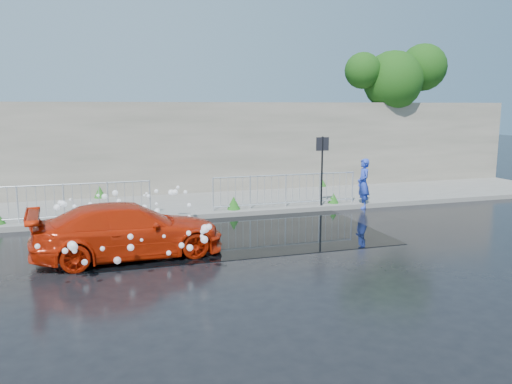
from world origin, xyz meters
TOP-DOWN VIEW (x-y plane):
  - ground at (0.00, 0.00)m, footprint 90.00×90.00m
  - pavement at (0.00, 5.00)m, footprint 30.00×4.00m
  - curb at (0.00, 3.00)m, footprint 30.00×0.25m
  - retaining_wall at (0.00, 7.20)m, footprint 30.00×0.60m
  - puddle at (0.50, 1.00)m, footprint 8.00×5.00m
  - sign_post at (4.20, 3.10)m, footprint 0.45×0.06m
  - tree at (9.76, 7.42)m, footprint 4.82×2.60m
  - railing_left at (-4.00, 3.35)m, footprint 5.05×0.05m
  - railing_right at (3.00, 3.35)m, footprint 5.05×0.05m
  - weeds at (-0.21, 4.53)m, footprint 12.17×3.93m
  - water_spray at (-2.40, 0.54)m, footprint 3.68×5.46m
  - red_car at (-2.34, -0.47)m, footprint 4.51×2.15m
  - person at (5.73, 3.00)m, footprint 0.52×0.69m

SIDE VIEW (x-z plane):
  - ground at x=0.00m, z-range 0.00..0.00m
  - puddle at x=0.50m, z-range 0.00..0.01m
  - pavement at x=0.00m, z-range 0.00..0.15m
  - curb at x=0.00m, z-range 0.00..0.16m
  - weeds at x=-0.21m, z-range 0.12..0.55m
  - red_car at x=-2.34m, z-range 0.00..1.27m
  - railing_left at x=-4.00m, z-range 0.19..1.29m
  - railing_right at x=3.00m, z-range 0.19..1.29m
  - water_spray at x=-2.40m, z-range 0.22..1.28m
  - person at x=5.73m, z-range 0.00..1.72m
  - sign_post at x=4.20m, z-range 0.47..2.97m
  - retaining_wall at x=0.00m, z-range 0.15..3.65m
  - tree at x=9.76m, z-range 1.66..7.90m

